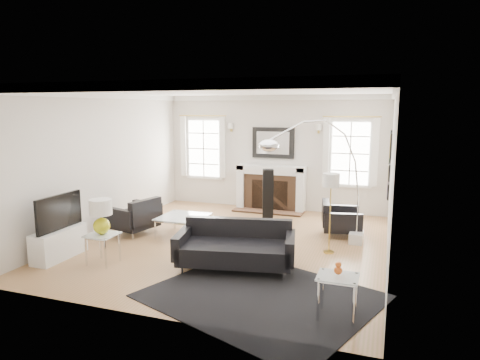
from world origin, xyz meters
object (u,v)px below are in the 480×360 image
at_px(fireplace, 271,188).
at_px(gourd_lamp, 101,214).
at_px(sofa, 236,247).
at_px(armchair_right, 339,220).
at_px(coffee_table, 183,218).
at_px(armchair_left, 136,217).
at_px(arc_floor_lamp, 316,178).

xyz_separation_m(fireplace, gourd_lamp, (-1.59, -4.46, 0.28)).
relative_size(fireplace, sofa, 0.87).
bearing_deg(armchair_right, coffee_table, -159.80).
xyz_separation_m(fireplace, armchair_left, (-2.04, -2.82, -0.21)).
bearing_deg(arc_floor_lamp, fireplace, 120.31).
distance_m(fireplace, arc_floor_lamp, 3.07).
distance_m(sofa, gourd_lamp, 2.22).
xyz_separation_m(gourd_lamp, arc_floor_lamp, (3.10, 1.89, 0.46)).
bearing_deg(armchair_left, armchair_right, 17.58).
height_order(sofa, arc_floor_lamp, arc_floor_lamp).
distance_m(armchair_left, armchair_right, 4.06).
relative_size(sofa, gourd_lamp, 3.44).
distance_m(fireplace, gourd_lamp, 4.75).
height_order(sofa, gourd_lamp, gourd_lamp).
bearing_deg(armchair_left, sofa, -23.36).
distance_m(armchair_right, coffee_table, 3.08).
height_order(armchair_left, coffee_table, armchair_left).
distance_m(armchair_right, gourd_lamp, 4.50).
distance_m(fireplace, sofa, 3.95).
bearing_deg(armchair_left, fireplace, 54.04).
height_order(fireplace, arc_floor_lamp, arc_floor_lamp).
bearing_deg(coffee_table, armchair_right, 20.20).
bearing_deg(sofa, gourd_lamp, -165.23).
bearing_deg(sofa, armchair_left, 156.64).
distance_m(fireplace, armchair_left, 3.49).
relative_size(armchair_right, arc_floor_lamp, 0.39).
xyz_separation_m(armchair_left, arc_floor_lamp, (3.55, 0.24, 0.95)).
relative_size(armchair_left, coffee_table, 1.19).
xyz_separation_m(sofa, coffee_table, (-1.56, 1.26, 0.04)).
bearing_deg(fireplace, gourd_lamp, -109.63).
height_order(fireplace, coffee_table, fireplace).
bearing_deg(armchair_left, arc_floor_lamp, 3.90).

